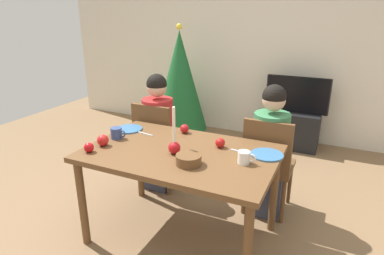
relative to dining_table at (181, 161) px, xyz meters
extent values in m
plane|color=brown|center=(0.00, 0.00, -0.67)|extent=(7.68, 7.68, 0.00)
cube|color=beige|center=(0.00, 2.60, 0.63)|extent=(6.40, 0.10, 2.60)
cube|color=brown|center=(0.00, 0.00, 0.06)|extent=(1.40, 0.90, 0.04)
cylinder|color=brown|center=(-0.64, -0.39, -0.31)|extent=(0.06, 0.06, 0.71)
cylinder|color=brown|center=(0.64, -0.39, -0.31)|extent=(0.06, 0.06, 0.71)
cylinder|color=brown|center=(-0.64, 0.39, -0.31)|extent=(0.06, 0.06, 0.71)
cylinder|color=brown|center=(0.64, 0.39, -0.31)|extent=(0.06, 0.06, 0.71)
cube|color=brown|center=(-0.57, 0.69, -0.24)|extent=(0.40, 0.40, 0.04)
cube|color=brown|center=(-0.57, 0.51, 0.01)|extent=(0.40, 0.04, 0.45)
cylinder|color=brown|center=(-0.40, 0.86, -0.46)|extent=(0.04, 0.04, 0.41)
cylinder|color=brown|center=(-0.74, 0.86, -0.46)|extent=(0.04, 0.04, 0.41)
cylinder|color=brown|center=(-0.40, 0.52, -0.46)|extent=(0.04, 0.04, 0.41)
cylinder|color=brown|center=(-0.74, 0.52, -0.46)|extent=(0.04, 0.04, 0.41)
cube|color=brown|center=(0.53, 0.69, -0.24)|extent=(0.40, 0.40, 0.04)
cube|color=brown|center=(0.53, 0.51, 0.01)|extent=(0.40, 0.04, 0.45)
cylinder|color=brown|center=(0.70, 0.86, -0.46)|extent=(0.04, 0.04, 0.41)
cylinder|color=brown|center=(0.36, 0.86, -0.46)|extent=(0.04, 0.04, 0.41)
cylinder|color=brown|center=(0.70, 0.52, -0.46)|extent=(0.04, 0.04, 0.41)
cylinder|color=brown|center=(0.36, 0.52, -0.46)|extent=(0.04, 0.04, 0.41)
cube|color=#33384C|center=(-0.57, 0.64, -0.44)|extent=(0.28, 0.28, 0.45)
cylinder|color=#AD2323|center=(-0.57, 0.64, 0.02)|extent=(0.30, 0.30, 0.48)
sphere|color=tan|center=(-0.57, 0.64, 0.38)|extent=(0.19, 0.19, 0.19)
sphere|color=black|center=(-0.57, 0.64, 0.41)|extent=(0.19, 0.19, 0.19)
cube|color=#33384C|center=(0.53, 0.64, -0.44)|extent=(0.28, 0.28, 0.45)
cylinder|color=#387A4C|center=(0.53, 0.64, 0.02)|extent=(0.30, 0.30, 0.48)
sphere|color=tan|center=(0.53, 0.64, 0.38)|extent=(0.19, 0.19, 0.19)
sphere|color=black|center=(0.53, 0.64, 0.41)|extent=(0.19, 0.19, 0.19)
cube|color=black|center=(0.51, 2.30, -0.43)|extent=(0.64, 0.40, 0.48)
cube|color=black|center=(0.51, 2.30, 0.04)|extent=(0.79, 0.04, 0.46)
cube|color=black|center=(0.51, 2.30, 0.04)|extent=(0.76, 0.05, 0.46)
cylinder|color=brown|center=(-1.01, 1.97, -0.60)|extent=(0.08, 0.08, 0.14)
cone|color=#195628|center=(-1.01, 1.97, 0.15)|extent=(0.75, 0.75, 1.35)
sphere|color=yellow|center=(-1.01, 1.97, 0.86)|extent=(0.08, 0.08, 0.08)
sphere|color=red|center=(-0.02, -0.06, 0.13)|extent=(0.09, 0.09, 0.09)
cylinder|color=#EFE5C6|center=(-0.02, -0.06, 0.30)|extent=(0.02, 0.02, 0.26)
cylinder|color=teal|center=(-0.62, 0.22, 0.09)|extent=(0.23, 0.23, 0.01)
cylinder|color=teal|center=(0.60, 0.19, 0.09)|extent=(0.23, 0.23, 0.01)
cylinder|color=#33477F|center=(-0.59, 0.01, 0.13)|extent=(0.09, 0.09, 0.09)
torus|color=#33477F|center=(-0.53, 0.01, 0.13)|extent=(0.06, 0.01, 0.06)
cylinder|color=white|center=(0.48, 0.00, 0.13)|extent=(0.08, 0.08, 0.09)
torus|color=white|center=(0.53, 0.00, 0.13)|extent=(0.06, 0.01, 0.06)
cube|color=silver|center=(-0.44, 0.19, 0.09)|extent=(0.18, 0.04, 0.01)
cube|color=silver|center=(0.42, 0.17, 0.09)|extent=(0.18, 0.04, 0.01)
cylinder|color=brown|center=(0.15, -0.17, 0.12)|extent=(0.17, 0.17, 0.07)
sphere|color=red|center=(-0.58, -0.16, 0.13)|extent=(0.09, 0.09, 0.09)
sphere|color=red|center=(-0.60, -0.30, 0.12)|extent=(0.07, 0.07, 0.07)
sphere|color=#AE151A|center=(-0.14, 0.35, 0.12)|extent=(0.08, 0.08, 0.08)
sphere|color=#B61615|center=(0.24, 0.19, 0.12)|extent=(0.07, 0.07, 0.07)
camera|label=1|loc=(1.02, -1.99, 1.07)|focal=30.91mm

